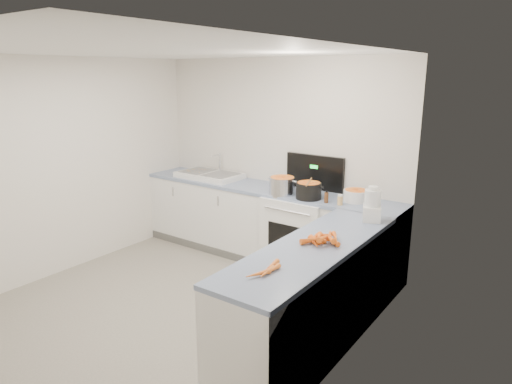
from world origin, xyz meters
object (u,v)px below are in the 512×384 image
Objects in this scene: mixing_bowl at (356,196)px; spice_jar at (340,200)px; steel_pot at (282,187)px; black_pot at (309,192)px; stove at (301,232)px; extract_bottle at (326,198)px; food_processor at (372,206)px; sink at (210,175)px.

mixing_bowl is 2.83× the size of spice_jar.
steel_pot is 1.07× the size of black_pot.
spice_jar is (0.56, -0.17, 0.52)m from stove.
extract_bottle is 0.16m from spice_jar.
food_processor is (0.48, -0.31, 0.10)m from spice_jar.
extract_bottle is (-0.24, -0.24, -0.01)m from mixing_bowl.
mixing_bowl reaches higher than spice_jar.
black_pot is 0.40m from spice_jar.
stove reaches higher than spice_jar.
extract_bottle is 1.17× the size of spice_jar.
food_processor is at bearing -33.29° from spice_jar.
food_processor reaches higher than extract_bottle.
mixing_bowl is (0.64, 0.07, 0.53)m from stove.
black_pot is 1.02× the size of mixing_bowl.
sink is 1.27m from steel_pot.
extract_bottle is (1.85, -0.19, 0.02)m from sink.
food_processor is at bearing -24.81° from stove.
black_pot is at bearing -41.45° from stove.
extract_bottle is at bearing 154.54° from food_processor.
extract_bottle is (0.40, -0.18, 0.52)m from stove.
black_pot is (0.35, 0.01, -0.01)m from steel_pot.
food_processor is at bearing -25.46° from extract_bottle.
mixing_bowl is 0.25m from spice_jar.
black_pot is 0.52m from mixing_bowl.
steel_pot reaches higher than extract_bottle.
stove is 0.83m from mixing_bowl.
food_processor is at bearing -15.19° from steel_pot.
sink is 2.55× the size of food_processor.
steel_pot is at bearing 177.15° from extract_bottle.
sink is at bearing 172.70° from steel_pot.
sink is at bearing 174.47° from black_pot.
steel_pot reaches higher than black_pot.
food_processor is (2.48, -0.49, 0.11)m from sink.
extract_bottle is 0.34× the size of food_processor.
food_processor is (0.88, -0.34, 0.06)m from black_pot.
stove reaches higher than food_processor.
black_pot is at bearing -5.53° from sink.
food_processor reaches higher than black_pot.
black_pot is 0.85× the size of food_processor.
spice_jar is (0.75, -0.02, -0.04)m from steel_pot.
black_pot is 2.90× the size of spice_jar.
mixing_bowl is 0.34m from extract_bottle.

